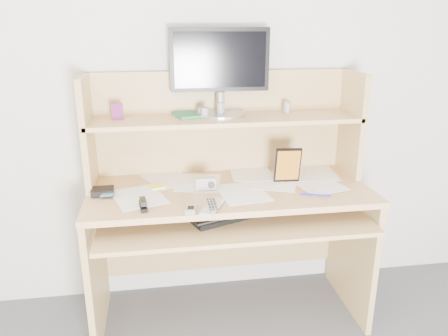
{
  "coord_description": "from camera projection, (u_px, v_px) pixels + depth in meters",
  "views": [
    {
      "loc": [
        -0.34,
        -0.54,
        1.54
      ],
      "look_at": [
        -0.04,
        1.43,
        0.87
      ],
      "focal_mm": 35.0,
      "sensor_mm": 36.0,
      "label": 1
    }
  ],
  "objects": [
    {
      "name": "back_wall",
      "position": [
        220.0,
        80.0,
        2.33
      ],
      "size": [
        3.6,
        0.04,
        2.5
      ],
      "primitive_type": "cube",
      "color": "beige",
      "rests_on": "floor"
    },
    {
      "name": "desk",
      "position": [
        227.0,
        192.0,
        2.28
      ],
      "size": [
        1.4,
        0.7,
        1.3
      ],
      "color": "tan",
      "rests_on": "floor"
    },
    {
      "name": "paper_clutter",
      "position": [
        230.0,
        187.0,
        2.19
      ],
      "size": [
        1.32,
        0.54,
        0.01
      ],
      "primitive_type": "cube",
      "color": "white",
      "rests_on": "desk"
    },
    {
      "name": "keyboard",
      "position": [
        238.0,
        210.0,
        2.14
      ],
      "size": [
        0.53,
        0.35,
        0.03
      ],
      "rotation": [
        0.0,
        0.0,
        0.37
      ],
      "color": "black",
      "rests_on": "desk"
    },
    {
      "name": "tv_remote",
      "position": [
        212.0,
        207.0,
        1.92
      ],
      "size": [
        0.13,
        0.19,
        0.02
      ],
      "primitive_type": "cube",
      "rotation": [
        0.0,
        0.0,
        -0.45
      ],
      "color": "#A8A8A3",
      "rests_on": "paper_clutter"
    },
    {
      "name": "flip_phone",
      "position": [
        191.0,
        208.0,
        1.91
      ],
      "size": [
        0.06,
        0.09,
        0.02
      ],
      "primitive_type": "cube",
      "rotation": [
        0.0,
        0.0,
        -0.17
      ],
      "color": "#B6B6B9",
      "rests_on": "paper_clutter"
    },
    {
      "name": "stapler",
      "position": [
        143.0,
        203.0,
        1.94
      ],
      "size": [
        0.04,
        0.12,
        0.04
      ],
      "primitive_type": "cube",
      "rotation": [
        0.0,
        0.0,
        0.11
      ],
      "color": "black",
      "rests_on": "paper_clutter"
    },
    {
      "name": "wallet",
      "position": [
        103.0,
        191.0,
        2.1
      ],
      "size": [
        0.11,
        0.09,
        0.03
      ],
      "primitive_type": "cube",
      "rotation": [
        0.0,
        0.0,
        0.05
      ],
      "color": "black",
      "rests_on": "paper_clutter"
    },
    {
      "name": "sticky_note_pad",
      "position": [
        157.0,
        187.0,
        2.2
      ],
      "size": [
        0.08,
        0.08,
        0.01
      ],
      "primitive_type": "cube",
      "rotation": [
        0.0,
        0.0,
        0.31
      ],
      "color": "yellow",
      "rests_on": "desk"
    },
    {
      "name": "digital_camera",
      "position": [
        205.0,
        184.0,
        2.15
      ],
      "size": [
        0.1,
        0.04,
        0.06
      ],
      "primitive_type": "cube",
      "rotation": [
        0.0,
        0.0,
        -0.01
      ],
      "color": "#B1B0B3",
      "rests_on": "paper_clutter"
    },
    {
      "name": "game_case",
      "position": [
        288.0,
        165.0,
        2.22
      ],
      "size": [
        0.13,
        0.02,
        0.19
      ],
      "primitive_type": "cube",
      "rotation": [
        0.0,
        0.0,
        -0.07
      ],
      "color": "black",
      "rests_on": "paper_clutter"
    },
    {
      "name": "blue_pen",
      "position": [
        315.0,
        195.0,
        2.08
      ],
      "size": [
        0.14,
        0.06,
        0.01
      ],
      "primitive_type": "cylinder",
      "rotation": [
        1.57,
        0.0,
        1.23
      ],
      "color": "#1917B3",
      "rests_on": "paper_clutter"
    },
    {
      "name": "card_box",
      "position": [
        117.0,
        111.0,
        2.16
      ],
      "size": [
        0.06,
        0.03,
        0.08
      ],
      "primitive_type": "cube",
      "rotation": [
        0.0,
        0.0,
        0.2
      ],
      "color": "#A32915",
      "rests_on": "desk"
    },
    {
      "name": "shelf_book",
      "position": [
        187.0,
        115.0,
        2.23
      ],
      "size": [
        0.16,
        0.19,
        0.02
      ],
      "primitive_type": "cube",
      "rotation": [
        0.0,
        0.0,
        0.27
      ],
      "color": "#2E743D",
      "rests_on": "desk"
    },
    {
      "name": "chip_stack_a",
      "position": [
        205.0,
        113.0,
        2.18
      ],
      "size": [
        0.05,
        0.05,
        0.06
      ],
      "primitive_type": "cylinder",
      "rotation": [
        0.0,
        0.0,
        0.22
      ],
      "color": "black",
      "rests_on": "desk"
    },
    {
      "name": "chip_stack_b",
      "position": [
        221.0,
        109.0,
        2.24
      ],
      "size": [
        0.04,
        0.04,
        0.07
      ],
      "primitive_type": "cylinder",
      "rotation": [
        0.0,
        0.0,
        -0.01
      ],
      "color": "white",
      "rests_on": "desk"
    },
    {
      "name": "chip_stack_c",
      "position": [
        201.0,
        112.0,
        2.23
      ],
      "size": [
        0.04,
        0.04,
        0.05
      ],
      "primitive_type": "cylinder",
      "rotation": [
        0.0,
        0.0,
        -0.1
      ],
      "color": "black",
      "rests_on": "desk"
    },
    {
      "name": "chip_stack_d",
      "position": [
        287.0,
        108.0,
        2.3
      ],
      "size": [
        0.04,
        0.04,
        0.06
      ],
      "primitive_type": "cylinder",
      "rotation": [
        0.0,
        0.0,
        0.16
      ],
      "color": "white",
      "rests_on": "desk"
    },
    {
      "name": "monitor",
      "position": [
        220.0,
        69.0,
        2.21
      ],
      "size": [
        0.51,
        0.25,
        0.44
      ],
      "rotation": [
        0.0,
        0.0,
        -0.01
      ],
      "color": "#A3A3A8",
      "rests_on": "desk"
    }
  ]
}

